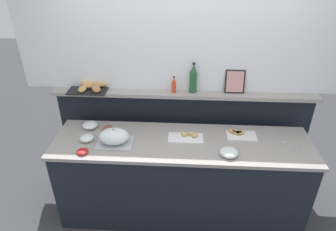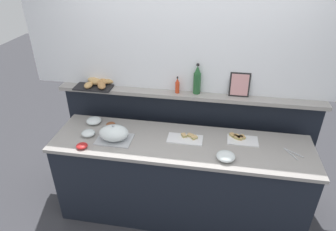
{
  "view_description": "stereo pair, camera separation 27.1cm",
  "coord_description": "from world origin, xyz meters",
  "px_view_note": "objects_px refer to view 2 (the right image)",
  "views": [
    {
      "loc": [
        0.01,
        -2.35,
        2.58
      ],
      "look_at": [
        -0.14,
        0.1,
        1.16
      ],
      "focal_mm": 31.9,
      "sensor_mm": 36.0,
      "label": 1
    },
    {
      "loc": [
        0.27,
        -2.32,
        2.58
      ],
      "look_at": [
        -0.14,
        0.1,
        1.16
      ],
      "focal_mm": 31.9,
      "sensor_mm": 36.0,
      "label": 2
    }
  ],
  "objects_px": {
    "sandwich_platter_front": "(241,139)",
    "wine_bottle_green": "(197,80)",
    "framed_picture": "(240,85)",
    "glass_bowl_medium": "(88,133)",
    "condiment_bowl_dark": "(82,146)",
    "serving_cloche": "(114,133)",
    "bread_basket": "(98,83)",
    "glass_bowl_large": "(94,121)",
    "hot_sauce_bottle": "(177,86)",
    "condiment_bowl_cream": "(111,124)",
    "serving_tongs": "(292,153)",
    "sandwich_platter_side": "(186,138)",
    "glass_bowl_small": "(226,157)"
  },
  "relations": [
    {
      "from": "sandwich_platter_front",
      "to": "wine_bottle_green",
      "type": "bearing_deg",
      "value": 145.82
    },
    {
      "from": "framed_picture",
      "to": "glass_bowl_medium",
      "type": "bearing_deg",
      "value": -160.49
    },
    {
      "from": "condiment_bowl_dark",
      "to": "serving_cloche",
      "type": "bearing_deg",
      "value": 33.66
    },
    {
      "from": "serving_cloche",
      "to": "bread_basket",
      "type": "height_order",
      "value": "bread_basket"
    },
    {
      "from": "glass_bowl_large",
      "to": "hot_sauce_bottle",
      "type": "xyz_separation_m",
      "value": [
        0.85,
        0.24,
        0.36
      ]
    },
    {
      "from": "condiment_bowl_cream",
      "to": "serving_tongs",
      "type": "distance_m",
      "value": 1.78
    },
    {
      "from": "sandwich_platter_side",
      "to": "framed_picture",
      "type": "height_order",
      "value": "framed_picture"
    },
    {
      "from": "sandwich_platter_front",
      "to": "sandwich_platter_side",
      "type": "height_order",
      "value": "same"
    },
    {
      "from": "sandwich_platter_front",
      "to": "bread_basket",
      "type": "distance_m",
      "value": 1.6
    },
    {
      "from": "condiment_bowl_dark",
      "to": "serving_tongs",
      "type": "bearing_deg",
      "value": 6.99
    },
    {
      "from": "sandwich_platter_front",
      "to": "framed_picture",
      "type": "relative_size",
      "value": 1.2
    },
    {
      "from": "serving_cloche",
      "to": "glass_bowl_large",
      "type": "bearing_deg",
      "value": 140.32
    },
    {
      "from": "wine_bottle_green",
      "to": "bread_basket",
      "type": "xyz_separation_m",
      "value": [
        -1.06,
        -0.01,
        -0.11
      ]
    },
    {
      "from": "sandwich_platter_side",
      "to": "hot_sauce_bottle",
      "type": "xyz_separation_m",
      "value": [
        -0.14,
        0.37,
        0.38
      ]
    },
    {
      "from": "sandwich_platter_side",
      "to": "condiment_bowl_cream",
      "type": "distance_m",
      "value": 0.81
    },
    {
      "from": "serving_cloche",
      "to": "serving_tongs",
      "type": "xyz_separation_m",
      "value": [
        1.65,
        0.06,
        -0.07
      ]
    },
    {
      "from": "condiment_bowl_dark",
      "to": "hot_sauce_bottle",
      "type": "distance_m",
      "value": 1.1
    },
    {
      "from": "glass_bowl_medium",
      "to": "hot_sauce_bottle",
      "type": "distance_m",
      "value": 1.01
    },
    {
      "from": "glass_bowl_small",
      "to": "wine_bottle_green",
      "type": "height_order",
      "value": "wine_bottle_green"
    },
    {
      "from": "sandwich_platter_side",
      "to": "framed_picture",
      "type": "relative_size",
      "value": 1.41
    },
    {
      "from": "framed_picture",
      "to": "glass_bowl_small",
      "type": "bearing_deg",
      "value": -98.22
    },
    {
      "from": "serving_cloche",
      "to": "framed_picture",
      "type": "bearing_deg",
      "value": 24.96
    },
    {
      "from": "glass_bowl_medium",
      "to": "glass_bowl_large",
      "type": "bearing_deg",
      "value": 98.34
    },
    {
      "from": "condiment_bowl_dark",
      "to": "hot_sauce_bottle",
      "type": "bearing_deg",
      "value": 40.28
    },
    {
      "from": "sandwich_platter_side",
      "to": "glass_bowl_small",
      "type": "bearing_deg",
      "value": -33.39
    },
    {
      "from": "condiment_bowl_cream",
      "to": "wine_bottle_green",
      "type": "distance_m",
      "value": 1.0
    },
    {
      "from": "hot_sauce_bottle",
      "to": "framed_picture",
      "type": "bearing_deg",
      "value": 3.37
    },
    {
      "from": "framed_picture",
      "to": "sandwich_platter_front",
      "type": "bearing_deg",
      "value": -81.52
    },
    {
      "from": "glass_bowl_medium",
      "to": "framed_picture",
      "type": "relative_size",
      "value": 0.55
    },
    {
      "from": "condiment_bowl_cream",
      "to": "serving_tongs",
      "type": "height_order",
      "value": "condiment_bowl_cream"
    },
    {
      "from": "serving_cloche",
      "to": "wine_bottle_green",
      "type": "bearing_deg",
      "value": 35.59
    },
    {
      "from": "sandwich_platter_front",
      "to": "condiment_bowl_dark",
      "type": "relative_size",
      "value": 2.73
    },
    {
      "from": "serving_cloche",
      "to": "condiment_bowl_dark",
      "type": "distance_m",
      "value": 0.31
    },
    {
      "from": "glass_bowl_medium",
      "to": "serving_tongs",
      "type": "height_order",
      "value": "glass_bowl_medium"
    },
    {
      "from": "sandwich_platter_front",
      "to": "bread_basket",
      "type": "relative_size",
      "value": 0.69
    },
    {
      "from": "serving_cloche",
      "to": "glass_bowl_small",
      "type": "distance_m",
      "value": 1.07
    },
    {
      "from": "glass_bowl_medium",
      "to": "bread_basket",
      "type": "relative_size",
      "value": 0.32
    },
    {
      "from": "serving_cloche",
      "to": "hot_sauce_bottle",
      "type": "distance_m",
      "value": 0.8
    },
    {
      "from": "serving_tongs",
      "to": "hot_sauce_bottle",
      "type": "relative_size",
      "value": 0.94
    },
    {
      "from": "sandwich_platter_front",
      "to": "glass_bowl_medium",
      "type": "height_order",
      "value": "glass_bowl_medium"
    },
    {
      "from": "glass_bowl_small",
      "to": "serving_cloche",
      "type": "bearing_deg",
      "value": 173.42
    },
    {
      "from": "glass_bowl_small",
      "to": "serving_tongs",
      "type": "distance_m",
      "value": 0.62
    },
    {
      "from": "condiment_bowl_dark",
      "to": "framed_picture",
      "type": "distance_m",
      "value": 1.63
    },
    {
      "from": "wine_bottle_green",
      "to": "serving_cloche",
      "type": "bearing_deg",
      "value": -144.41
    },
    {
      "from": "sandwich_platter_front",
      "to": "framed_picture",
      "type": "distance_m",
      "value": 0.54
    },
    {
      "from": "glass_bowl_small",
      "to": "condiment_bowl_cream",
      "type": "relative_size",
      "value": 1.72
    },
    {
      "from": "glass_bowl_small",
      "to": "serving_tongs",
      "type": "bearing_deg",
      "value": 17.32
    },
    {
      "from": "bread_basket",
      "to": "condiment_bowl_dark",
      "type": "bearing_deg",
      "value": -84.44
    },
    {
      "from": "glass_bowl_medium",
      "to": "condiment_bowl_dark",
      "type": "xyz_separation_m",
      "value": [
        0.02,
        -0.2,
        -0.01
      ]
    },
    {
      "from": "serving_tongs",
      "to": "framed_picture",
      "type": "xyz_separation_m",
      "value": [
        -0.5,
        0.48,
        0.43
      ]
    }
  ]
}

